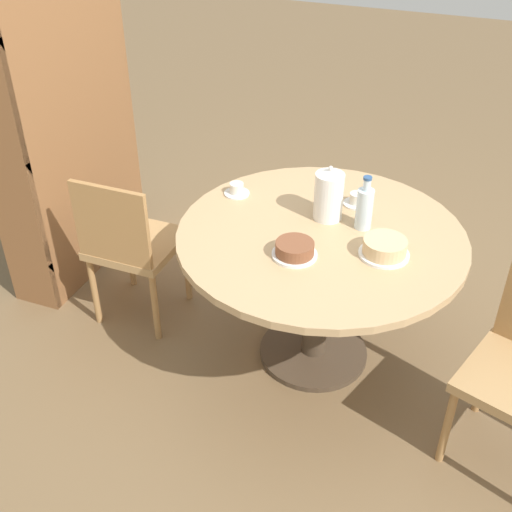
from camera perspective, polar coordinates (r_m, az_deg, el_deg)
name	(u,v)px	position (r m, az deg, el deg)	size (l,w,h in m)	color
ground_plane	(313,353)	(3.30, 5.09, -8.63)	(14.00, 14.00, 0.00)	brown
dining_table	(320,259)	(2.93, 5.67, -0.24)	(1.29, 1.29, 0.73)	#473828
chair_a	(131,243)	(3.29, -11.08, 1.11)	(0.42, 0.42, 0.86)	#A87A47
bookshelf	(67,130)	(3.68, -16.45, 10.68)	(0.98, 0.28, 1.77)	brown
coffee_pot	(329,195)	(2.91, 6.49, 5.44)	(0.13, 0.13, 0.26)	white
water_bottle	(365,207)	(2.87, 9.62, 4.28)	(0.07, 0.07, 0.25)	silver
cake_main	(385,248)	(2.73, 11.37, 0.70)	(0.21, 0.21, 0.08)	white
cake_second	(295,250)	(2.68, 3.46, 0.57)	(0.19, 0.19, 0.07)	white
cup_a	(237,190)	(3.13, -1.72, 5.90)	(0.12, 0.12, 0.06)	silver
cup_b	(357,200)	(3.08, 8.93, 4.94)	(0.12, 0.12, 0.06)	silver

